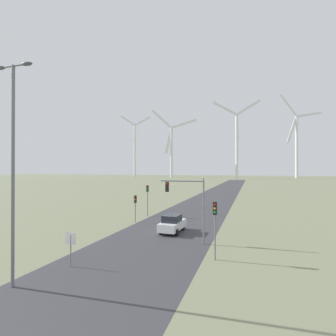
{
  "coord_description": "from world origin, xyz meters",
  "views": [
    {
      "loc": [
        8.31,
        -4.12,
        6.48
      ],
      "look_at": [
        0.0,
        21.99,
        6.66
      ],
      "focal_mm": 28.0,
      "sensor_mm": 36.0,
      "label": 1
    }
  ],
  "objects_px": {
    "streetlamp": "(13,152)",
    "wind_turbine_left": "(172,146)",
    "traffic_light_post_near_left": "(135,203)",
    "stop_sign_near": "(71,243)",
    "traffic_light_post_mid_left": "(147,194)",
    "wind_turbine_far_left": "(135,146)",
    "wind_turbine_right": "(297,140)",
    "traffic_light_mast_overhead": "(188,197)",
    "car_approaching": "(172,224)",
    "wind_turbine_center": "(237,139)",
    "traffic_light_post_near_right": "(215,218)"
  },
  "relations": [
    {
      "from": "car_approaching",
      "to": "wind_turbine_far_left",
      "type": "xyz_separation_m",
      "value": [
        -100.65,
        207.73,
        29.14
      ]
    },
    {
      "from": "streetlamp",
      "to": "wind_turbine_center",
      "type": "height_order",
      "value": "wind_turbine_center"
    },
    {
      "from": "streetlamp",
      "to": "traffic_light_mast_overhead",
      "type": "relative_size",
      "value": 2.16
    },
    {
      "from": "traffic_light_mast_overhead",
      "to": "stop_sign_near",
      "type": "bearing_deg",
      "value": -127.87
    },
    {
      "from": "traffic_light_post_near_left",
      "to": "wind_turbine_far_left",
      "type": "height_order",
      "value": "wind_turbine_far_left"
    },
    {
      "from": "streetlamp",
      "to": "wind_turbine_center",
      "type": "bearing_deg",
      "value": 89.34
    },
    {
      "from": "wind_turbine_far_left",
      "to": "traffic_light_post_mid_left",
      "type": "bearing_deg",
      "value": -64.65
    },
    {
      "from": "streetlamp",
      "to": "car_approaching",
      "type": "bearing_deg",
      "value": 72.01
    },
    {
      "from": "traffic_light_post_near_right",
      "to": "wind_turbine_right",
      "type": "bearing_deg",
      "value": 79.96
    },
    {
      "from": "traffic_light_post_mid_left",
      "to": "wind_turbine_far_left",
      "type": "distance_m",
      "value": 222.59
    },
    {
      "from": "streetlamp",
      "to": "wind_turbine_left",
      "type": "bearing_deg",
      "value": 104.34
    },
    {
      "from": "wind_turbine_center",
      "to": "wind_turbine_right",
      "type": "distance_m",
      "value": 46.73
    },
    {
      "from": "streetlamp",
      "to": "traffic_light_post_near_left",
      "type": "height_order",
      "value": "streetlamp"
    },
    {
      "from": "traffic_light_post_mid_left",
      "to": "wind_turbine_right",
      "type": "distance_m",
      "value": 194.84
    },
    {
      "from": "wind_turbine_far_left",
      "to": "wind_turbine_left",
      "type": "height_order",
      "value": "wind_turbine_far_left"
    },
    {
      "from": "stop_sign_near",
      "to": "traffic_light_post_near_right",
      "type": "xyz_separation_m",
      "value": [
        9.02,
        4.23,
        1.45
      ]
    },
    {
      "from": "streetlamp",
      "to": "wind_turbine_center",
      "type": "xyz_separation_m",
      "value": [
        2.23,
        193.4,
        22.31
      ]
    },
    {
      "from": "traffic_light_post_near_right",
      "to": "car_approaching",
      "type": "xyz_separation_m",
      "value": [
        -5.31,
        7.01,
        -2.13
      ]
    },
    {
      "from": "stop_sign_near",
      "to": "wind_turbine_left",
      "type": "height_order",
      "value": "wind_turbine_left"
    },
    {
      "from": "stop_sign_near",
      "to": "wind_turbine_center",
      "type": "relative_size",
      "value": 0.04
    },
    {
      "from": "streetlamp",
      "to": "traffic_light_post_mid_left",
      "type": "height_order",
      "value": "streetlamp"
    },
    {
      "from": "wind_turbine_left",
      "to": "traffic_light_post_near_right",
      "type": "bearing_deg",
      "value": -72.18
    },
    {
      "from": "traffic_light_post_near_right",
      "to": "traffic_light_mast_overhead",
      "type": "bearing_deg",
      "value": 127.6
    },
    {
      "from": "wind_turbine_right",
      "to": "streetlamp",
      "type": "bearing_deg",
      "value": -102.33
    },
    {
      "from": "traffic_light_post_near_left",
      "to": "stop_sign_near",
      "type": "bearing_deg",
      "value": -81.78
    },
    {
      "from": "wind_turbine_far_left",
      "to": "wind_turbine_center",
      "type": "relative_size",
      "value": 1.0
    },
    {
      "from": "stop_sign_near",
      "to": "traffic_light_post_near_left",
      "type": "xyz_separation_m",
      "value": [
        -2.14,
        14.84,
        0.82
      ]
    },
    {
      "from": "traffic_light_post_near_left",
      "to": "traffic_light_post_mid_left",
      "type": "relative_size",
      "value": 0.77
    },
    {
      "from": "traffic_light_mast_overhead",
      "to": "wind_turbine_left",
      "type": "distance_m",
      "value": 189.53
    },
    {
      "from": "streetlamp",
      "to": "stop_sign_near",
      "type": "distance_m",
      "value": 6.92
    },
    {
      "from": "streetlamp",
      "to": "traffic_light_mast_overhead",
      "type": "xyz_separation_m",
      "value": [
        7.24,
        11.44,
        -3.4
      ]
    },
    {
      "from": "car_approaching",
      "to": "wind_turbine_right",
      "type": "bearing_deg",
      "value": 78.11
    },
    {
      "from": "wind_turbine_left",
      "to": "wind_turbine_right",
      "type": "height_order",
      "value": "wind_turbine_right"
    },
    {
      "from": "traffic_light_mast_overhead",
      "to": "wind_turbine_far_left",
      "type": "relative_size",
      "value": 0.1
    },
    {
      "from": "stop_sign_near",
      "to": "car_approaching",
      "type": "height_order",
      "value": "stop_sign_near"
    },
    {
      "from": "streetlamp",
      "to": "traffic_light_post_near_left",
      "type": "bearing_deg",
      "value": 93.33
    },
    {
      "from": "stop_sign_near",
      "to": "traffic_light_mast_overhead",
      "type": "bearing_deg",
      "value": 52.13
    },
    {
      "from": "traffic_light_mast_overhead",
      "to": "traffic_light_post_near_left",
      "type": "bearing_deg",
      "value": 140.28
    },
    {
      "from": "traffic_light_post_near_left",
      "to": "traffic_light_post_mid_left",
      "type": "bearing_deg",
      "value": 92.52
    },
    {
      "from": "stop_sign_near",
      "to": "traffic_light_post_near_left",
      "type": "bearing_deg",
      "value": 98.22
    },
    {
      "from": "streetlamp",
      "to": "stop_sign_near",
      "type": "bearing_deg",
      "value": 72.99
    },
    {
      "from": "streetlamp",
      "to": "wind_turbine_far_left",
      "type": "xyz_separation_m",
      "value": [
        -95.86,
        222.48,
        22.6
      ]
    },
    {
      "from": "traffic_light_post_near_left",
      "to": "wind_turbine_right",
      "type": "distance_m",
      "value": 199.17
    },
    {
      "from": "wind_turbine_left",
      "to": "wind_turbine_right",
      "type": "distance_m",
      "value": 96.69
    },
    {
      "from": "traffic_light_mast_overhead",
      "to": "wind_turbine_center",
      "type": "bearing_deg",
      "value": 91.58
    },
    {
      "from": "traffic_light_post_near_left",
      "to": "traffic_light_post_near_right",
      "type": "distance_m",
      "value": 15.41
    },
    {
      "from": "streetlamp",
      "to": "wind_turbine_left",
      "type": "height_order",
      "value": "wind_turbine_left"
    },
    {
      "from": "wind_turbine_far_left",
      "to": "traffic_light_post_near_right",
      "type": "bearing_deg",
      "value": -63.74
    },
    {
      "from": "traffic_light_post_near_left",
      "to": "wind_turbine_left",
      "type": "bearing_deg",
      "value": 105.46
    },
    {
      "from": "traffic_light_mast_overhead",
      "to": "car_approaching",
      "type": "distance_m",
      "value": 5.17
    }
  ]
}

